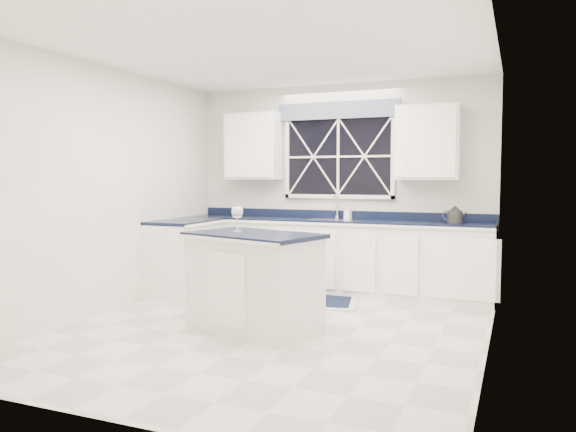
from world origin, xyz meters
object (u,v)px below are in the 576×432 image
at_px(dishwasher, 255,256).
at_px(soap_bottle, 348,212).
at_px(wine_glass, 237,213).
at_px(island, 254,281).
at_px(kettle, 455,215).
at_px(faucet, 337,206).

bearing_deg(dishwasher, soap_bottle, 9.56).
bearing_deg(wine_glass, soap_bottle, 76.76).
bearing_deg(island, kettle, 66.84).
distance_m(faucet, wine_glass, 2.16).
bearing_deg(kettle, faucet, -171.65).
bearing_deg(wine_glass, dishwasher, 111.06).
distance_m(kettle, soap_bottle, 1.38).
bearing_deg(soap_bottle, island, -97.54).
xyz_separation_m(faucet, wine_glass, (-0.35, -2.13, 0.03)).
xyz_separation_m(dishwasher, wine_glass, (0.75, -1.94, 0.72)).
distance_m(kettle, wine_glass, 2.70).
bearing_deg(dishwasher, faucet, 10.02).
relative_size(island, kettle, 4.94).
bearing_deg(faucet, island, -93.72).
bearing_deg(faucet, dishwasher, -169.98).
height_order(island, kettle, kettle).
bearing_deg(faucet, wine_glass, -99.46).
height_order(dishwasher, faucet, faucet).
distance_m(dishwasher, faucet, 1.31).
height_order(kettle, soap_bottle, kettle).
relative_size(dishwasher, kettle, 2.83).
bearing_deg(kettle, dishwasher, -164.45).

